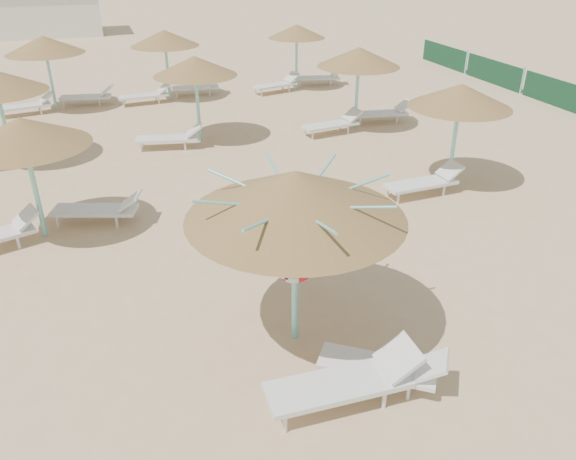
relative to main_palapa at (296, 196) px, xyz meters
name	(u,v)px	position (x,y,z in m)	size (l,w,h in m)	color
ground	(308,330)	(0.28, 0.10, -2.58)	(120.00, 120.00, 0.00)	tan
main_palapa	(296,196)	(0.00, 0.00, 0.00)	(3.31, 3.31, 2.96)	#79D2CF
lounger_main_a	(348,381)	(0.23, -1.62, -2.19)	(2.22, 0.71, 0.80)	silver
lounger_main_b	(386,366)	(0.91, -1.45, -2.25)	(1.83, 1.53, 0.67)	silver
palapa_field	(187,66)	(0.22, 11.02, -0.28)	(15.20, 13.79, 2.71)	#79D2CF
service_hut	(34,9)	(-5.72, 35.10, -0.93)	(8.40, 4.40, 3.25)	silver
windbreak_fence	(559,94)	(14.28, 10.06, -2.08)	(0.08, 19.84, 1.10)	#1B512A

